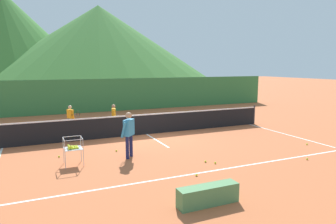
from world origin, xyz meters
name	(u,v)px	position (x,y,z in m)	size (l,w,h in m)	color
ground_plane	(147,134)	(0.00, 0.00, 0.00)	(120.00, 120.00, 0.00)	#BC6038
line_baseline_near	(208,172)	(0.00, -5.56, 0.00)	(12.06, 0.08, 0.01)	white
line_baseline_far	(120,118)	(0.00, 4.92, 0.00)	(12.06, 0.08, 0.01)	white
line_sideline_west	(2,148)	(-6.03, 0.00, 0.00)	(0.08, 10.48, 0.01)	white
line_sideline_east	(249,124)	(6.03, 0.00, 0.00)	(0.08, 10.48, 0.01)	white
line_service_center	(147,134)	(0.00, 0.00, 0.00)	(0.08, 5.19, 0.01)	white
tennis_net	(147,124)	(0.00, 0.00, 0.50)	(12.73, 0.08, 1.05)	#333338
instructor	(129,131)	(-1.80, -3.18, 0.97)	(0.58, 0.79, 1.62)	#191E4C
student_0	(71,115)	(-3.17, 2.29, 0.77)	(0.58, 0.53, 1.27)	black
student_1	(114,115)	(-1.23, 1.36, 0.80)	(0.32, 0.54, 1.33)	silver
ball_cart	(73,147)	(-3.70, -3.22, 0.59)	(0.58, 0.58, 0.90)	#B7B7BC
tennis_ball_0	(196,175)	(-0.51, -5.74, 0.03)	(0.07, 0.07, 0.07)	yellow
tennis_ball_1	(116,151)	(-2.03, -2.28, 0.03)	(0.07, 0.07, 0.07)	yellow
tennis_ball_2	(307,144)	(5.35, -4.48, 0.03)	(0.07, 0.07, 0.07)	yellow
tennis_ball_3	(205,161)	(0.38, -4.75, 0.03)	(0.07, 0.07, 0.07)	yellow
tennis_ball_4	(59,157)	(-4.08, -2.19, 0.03)	(0.07, 0.07, 0.07)	yellow
tennis_ball_5	(307,159)	(3.73, -5.93, 0.03)	(0.07, 0.07, 0.07)	yellow
tennis_ball_6	(215,163)	(0.61, -5.00, 0.03)	(0.07, 0.07, 0.07)	yellow
windscreen_fence	(108,95)	(0.00, 7.95, 1.16)	(26.53, 0.08, 2.32)	#33753D
courtside_bench	(208,195)	(-1.17, -7.45, 0.23)	(1.50, 0.36, 0.46)	#4C7F4C
hill_0	(99,44)	(8.48, 53.34, 7.92)	(48.94, 48.94, 15.85)	#38702D
hill_1	(1,35)	(-10.41, 59.29, 9.47)	(38.30, 38.30, 18.94)	#38702D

